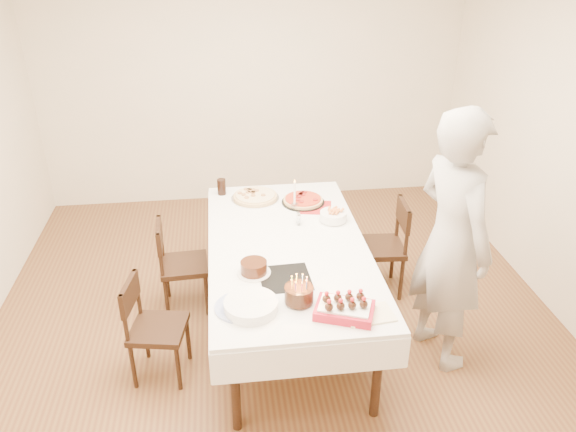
{
  "coord_description": "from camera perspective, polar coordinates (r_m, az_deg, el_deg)",
  "views": [
    {
      "loc": [
        -0.36,
        -3.43,
        2.82
      ],
      "look_at": [
        0.08,
        0.05,
        0.99
      ],
      "focal_mm": 35.0,
      "sensor_mm": 36.0,
      "label": 1
    }
  ],
  "objects": [
    {
      "name": "person",
      "position": [
        3.91,
        16.28,
        -2.5
      ],
      "size": [
        0.62,
        0.78,
        1.87
      ],
      "primitive_type": "imported",
      "rotation": [
        0.0,
        0.0,
        1.86
      ],
      "color": "#AFA9A5",
      "rests_on": "floor"
    },
    {
      "name": "pasta_bowl",
      "position": [
        4.4,
        4.62,
        -0.0
      ],
      "size": [
        0.22,
        0.22,
        0.07
      ],
      "primitive_type": "cylinder",
      "rotation": [
        0.0,
        0.0,
        0.08
      ],
      "color": "white",
      "rests_on": "dining_table"
    },
    {
      "name": "pizza_pepperoni",
      "position": [
        4.68,
        1.54,
        1.61
      ],
      "size": [
        0.44,
        0.44,
        0.04
      ],
      "primitive_type": "cylinder",
      "rotation": [
        0.0,
        0.0,
        0.29
      ],
      "color": "red",
      "rests_on": "dining_table"
    },
    {
      "name": "plate_stack",
      "position": [
        3.42,
        -3.8,
        -9.08
      ],
      "size": [
        0.4,
        0.4,
        0.07
      ],
      "primitive_type": "cylinder",
      "rotation": [
        0.0,
        0.0,
        -0.28
      ],
      "color": "white",
      "rests_on": "dining_table"
    },
    {
      "name": "layer_cake",
      "position": [
        3.74,
        -3.49,
        -5.27
      ],
      "size": [
        0.29,
        0.29,
        0.09
      ],
      "primitive_type": "cylinder",
      "rotation": [
        0.0,
        0.0,
        0.39
      ],
      "color": "#381A0E",
      "rests_on": "dining_table"
    },
    {
      "name": "china_plate",
      "position": [
        3.46,
        -4.82,
        -9.17
      ],
      "size": [
        0.38,
        0.38,
        0.01
      ],
      "primitive_type": "cylinder",
      "rotation": [
        0.0,
        0.0,
        0.19
      ],
      "color": "white",
      "rests_on": "dining_table"
    },
    {
      "name": "cake_board",
      "position": [
        3.71,
        -0.28,
        -6.37
      ],
      "size": [
        0.34,
        0.34,
        0.01
      ],
      "primitive_type": "cube",
      "rotation": [
        0.0,
        0.0,
        0.04
      ],
      "color": "black",
      "rests_on": "dining_table"
    },
    {
      "name": "chair_left_savory",
      "position": [
        4.58,
        -10.49,
        -4.93
      ],
      "size": [
        0.42,
        0.42,
        0.79
      ],
      "primitive_type": null,
      "rotation": [
        0.0,
        0.0,
        3.2
      ],
      "color": "black",
      "rests_on": "floor"
    },
    {
      "name": "birthday_cake",
      "position": [
        3.44,
        1.13,
        -7.49
      ],
      "size": [
        0.21,
        0.21,
        0.17
      ],
      "primitive_type": "cylinder",
      "rotation": [
        0.0,
        0.0,
        0.18
      ],
      "color": "#351E0E",
      "rests_on": "dining_table"
    },
    {
      "name": "cola_glass",
      "position": [
        4.85,
        -6.76,
        2.97
      ],
      "size": [
        0.08,
        0.08,
        0.14
      ],
      "primitive_type": "cylinder",
      "rotation": [
        0.0,
        0.0,
        -0.15
      ],
      "color": "black",
      "rests_on": "dining_table"
    },
    {
      "name": "shaker_pair",
      "position": [
        4.32,
        1.12,
        -0.41
      ],
      "size": [
        0.09,
        0.09,
        0.09
      ],
      "primitive_type": null,
      "rotation": [
        0.0,
        0.0,
        -0.23
      ],
      "color": "white",
      "rests_on": "dining_table"
    },
    {
      "name": "chair_right_savory",
      "position": [
        4.76,
        9.28,
        -3.16
      ],
      "size": [
        0.45,
        0.45,
        0.83
      ],
      "primitive_type": null,
      "rotation": [
        0.0,
        0.0,
        -0.07
      ],
      "color": "black",
      "rests_on": "floor"
    },
    {
      "name": "pizza_white",
      "position": [
        4.75,
        -3.34,
        1.99
      ],
      "size": [
        0.49,
        0.49,
        0.04
      ],
      "primitive_type": "cylinder",
      "rotation": [
        0.0,
        0.0,
        0.22
      ],
      "color": "beige",
      "rests_on": "dining_table"
    },
    {
      "name": "red_placemat",
      "position": [
        4.61,
        2.81,
        0.86
      ],
      "size": [
        0.3,
        0.3,
        0.01
      ],
      "primitive_type": "cube",
      "rotation": [
        0.0,
        0.0,
        -0.19
      ],
      "color": "#B21E1E",
      "rests_on": "dining_table"
    },
    {
      "name": "taper_candle",
      "position": [
        4.52,
        0.68,
        2.22
      ],
      "size": [
        0.06,
        0.06,
        0.27
      ],
      "primitive_type": "cylinder",
      "rotation": [
        0.0,
        0.0,
        0.07
      ],
      "color": "white",
      "rests_on": "dining_table"
    },
    {
      "name": "box_lid",
      "position": [
        3.42,
        8.23,
        -9.96
      ],
      "size": [
        0.31,
        0.22,
        0.02
      ],
      "primitive_type": "cube",
      "rotation": [
        0.0,
        0.0,
        0.11
      ],
      "color": "beige",
      "rests_on": "dining_table"
    },
    {
      "name": "strawberry_box",
      "position": [
        3.39,
        5.76,
        -9.34
      ],
      "size": [
        0.4,
        0.34,
        0.08
      ],
      "primitive_type": null,
      "rotation": [
        0.0,
        0.0,
        -0.37
      ],
      "color": "#A61324",
      "rests_on": "dining_table"
    },
    {
      "name": "chair_left_dessert",
      "position": [
        3.97,
        -13.03,
        -11.12
      ],
      "size": [
        0.46,
        0.46,
        0.77
      ],
      "primitive_type": null,
      "rotation": [
        0.0,
        0.0,
        2.96
      ],
      "color": "black",
      "rests_on": "floor"
    },
    {
      "name": "floor",
      "position": [
        4.46,
        -0.96,
        -11.7
      ],
      "size": [
        5.0,
        5.0,
        0.0
      ],
      "primitive_type": "plane",
      "color": "brown",
      "rests_on": "ground"
    },
    {
      "name": "dining_table",
      "position": [
        4.28,
        -0.0,
        -7.32
      ],
      "size": [
        1.29,
        2.22,
        0.75
      ],
      "primitive_type": "cube",
      "rotation": [
        0.0,
        0.0,
        0.07
      ],
      "color": "silver",
      "rests_on": "floor"
    },
    {
      "name": "wall_back",
      "position": [
        6.12,
        -3.72,
        13.6
      ],
      "size": [
        4.5,
        0.04,
        2.7
      ],
      "primitive_type": "cube",
      "color": "beige",
      "rests_on": "floor"
    }
  ]
}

